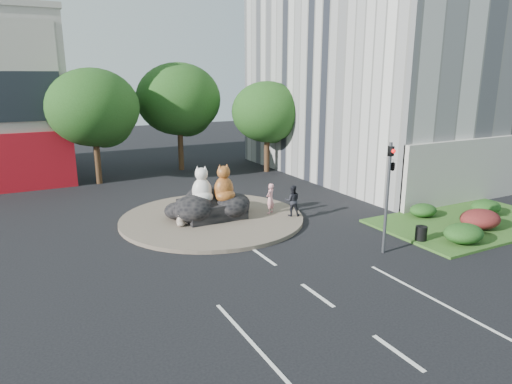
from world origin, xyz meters
The scene contains 20 objects.
ground centered at (0.00, 0.00, 0.00)m, with size 120.00×120.00×0.00m, color black.
roundabout_island centered at (0.00, 10.00, 0.10)m, with size 10.00×10.00×0.20m, color brown.
rock_plinth centered at (0.00, 10.00, 0.65)m, with size 3.20×2.60×0.90m, color black, non-canonical shape.
grass_verge centered at (12.00, 3.00, 0.06)m, with size 10.00×6.00×0.12m, color #27511B.
tree_left centered at (-3.93, 22.06, 5.25)m, with size 6.46×6.46×8.27m.
tree_mid centered at (3.07, 24.06, 5.56)m, with size 6.84×6.84×8.76m.
tree_right centered at (9.07, 20.06, 4.63)m, with size 5.70×5.70×7.30m.
hedge_near_green centered at (9.00, 1.00, 0.57)m, with size 2.00×1.60×0.90m, color #1D3E13.
hedge_red centered at (11.50, 2.00, 0.61)m, with size 2.20×1.76×0.99m, color #4C1417.
hedge_mid_green centered at (14.00, 3.50, 0.53)m, with size 1.80×1.44×0.81m, color #1D3E13.
hedge_back_green centered at (10.50, 4.80, 0.48)m, with size 1.60×1.28×0.72m, color #1D3E13.
traffic_light centered at (5.10, 2.00, 3.62)m, with size 0.44×1.24×5.00m.
street_lamp centered at (12.82, 8.00, 4.55)m, with size 2.34×0.22×8.06m.
cat_white centered at (-0.58, 9.90, 2.11)m, with size 1.21×1.05×2.02m, color silver, non-canonical shape.
cat_tabby centered at (0.55, 9.57, 2.14)m, with size 1.25×1.08×2.08m, color #A96023, non-canonical shape.
kitten_calico centered at (-2.06, 9.22, 0.61)m, with size 0.49×0.42×0.81m, color white, non-canonical shape.
kitten_white centered at (1.68, 9.44, 0.59)m, with size 0.47×0.41×0.78m, color white, non-canonical shape.
pedestrian_pink centered at (3.17, 9.10, 1.05)m, with size 0.62×0.41×1.71m, color pink.
pedestrian_dark centered at (4.00, 8.10, 1.06)m, with size 0.84×0.65×1.73m, color black.
litter_bin centered at (7.50, 2.16, 0.46)m, with size 0.55×0.55×0.68m, color black.
Camera 1 is at (-9.01, -12.32, 7.78)m, focal length 32.00 mm.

